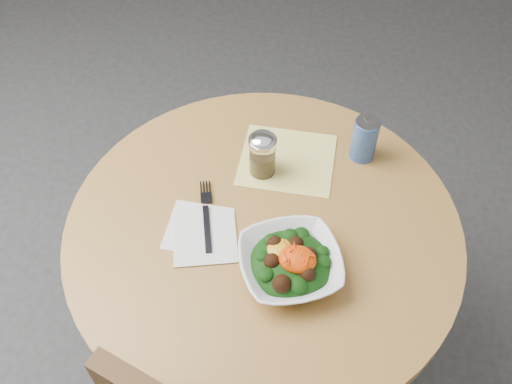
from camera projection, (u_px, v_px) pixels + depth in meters
The scene contains 8 objects.
ground at pixel (261, 359), 1.87m from camera, with size 6.00×6.00×0.00m, color #2D2D30.
table at pixel (262, 270), 1.44m from camera, with size 0.90×0.90×0.75m.
cloth_napkin at pixel (287, 160), 1.41m from camera, with size 0.23×0.21×0.00m, color #DFC00B.
paper_napkins at pixel (202, 233), 1.27m from camera, with size 0.18×0.18×0.00m.
salad_bowl at pixel (290, 263), 1.19m from camera, with size 0.28×0.28×0.08m.
fork at pixel (206, 213), 1.30m from camera, with size 0.08×0.20×0.00m.
spice_shaker at pixel (262, 154), 1.35m from camera, with size 0.07×0.07×0.12m.
beverage_can at pixel (365, 139), 1.38m from camera, with size 0.06×0.06×0.12m.
Camera 1 is at (0.13, -0.75, 1.80)m, focal length 40.00 mm.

